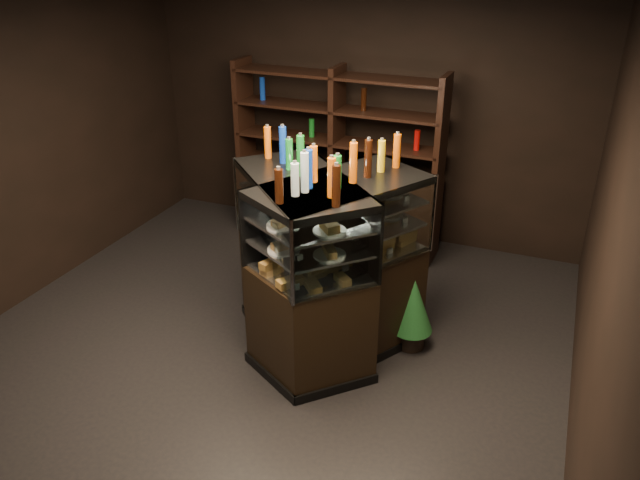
% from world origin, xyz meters
% --- Properties ---
extents(ground, '(5.00, 5.00, 0.00)m').
position_xyz_m(ground, '(0.00, 0.00, 0.00)').
color(ground, black).
rests_on(ground, ground).
extents(room_shell, '(5.02, 5.02, 3.01)m').
position_xyz_m(room_shell, '(0.00, 0.00, 1.94)').
color(room_shell, black).
rests_on(room_shell, ground).
extents(display_case, '(1.70, 1.58, 1.54)m').
position_xyz_m(display_case, '(0.48, 0.06, 0.51)').
color(display_case, black).
rests_on(display_case, ground).
extents(food_display, '(1.22, 1.20, 0.47)m').
position_xyz_m(food_display, '(0.48, 0.06, 1.14)').
color(food_display, '#B67C41').
rests_on(food_display, display_case).
extents(bottles_top, '(1.05, 1.06, 0.30)m').
position_xyz_m(bottles_top, '(0.47, 0.07, 1.68)').
color(bottles_top, '#B20C0A').
rests_on(bottles_top, display_case).
extents(potted_conifer, '(0.35, 0.35, 0.75)m').
position_xyz_m(potted_conifer, '(1.19, 0.38, 0.43)').
color(potted_conifer, black).
rests_on(potted_conifer, ground).
extents(back_shelving, '(2.32, 0.46, 2.00)m').
position_xyz_m(back_shelving, '(-0.14, 2.05, 0.61)').
color(back_shelving, black).
rests_on(back_shelving, ground).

